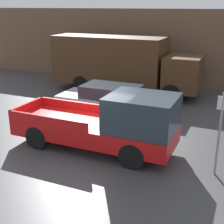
% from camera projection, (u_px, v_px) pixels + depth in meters
% --- Properties ---
extents(ground_plane, '(60.00, 60.00, 0.00)m').
position_uv_depth(ground_plane, '(91.00, 147.00, 11.23)').
color(ground_plane, '#3D3D3F').
extents(building_wall, '(28.00, 0.15, 4.64)m').
position_uv_depth(building_wall, '(165.00, 48.00, 19.27)').
color(building_wall, brown).
rests_on(building_wall, ground).
extents(pickup_truck, '(5.77, 1.99, 2.13)m').
position_uv_depth(pickup_truck, '(110.00, 124.00, 10.68)').
color(pickup_truck, red).
rests_on(pickup_truck, ground).
extents(car, '(4.72, 1.84, 1.44)m').
position_uv_depth(car, '(110.00, 100.00, 14.22)').
color(car, '#B7BABF').
rests_on(car, ground).
extents(delivery_truck, '(8.47, 2.56, 3.18)m').
position_uv_depth(delivery_truck, '(121.00, 62.00, 17.97)').
color(delivery_truck, '#472D19').
rests_on(delivery_truck, ground).
extents(parking_sign, '(0.30, 0.07, 2.56)m').
position_uv_depth(parking_sign, '(220.00, 130.00, 9.00)').
color(parking_sign, gray).
rests_on(parking_sign, ground).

